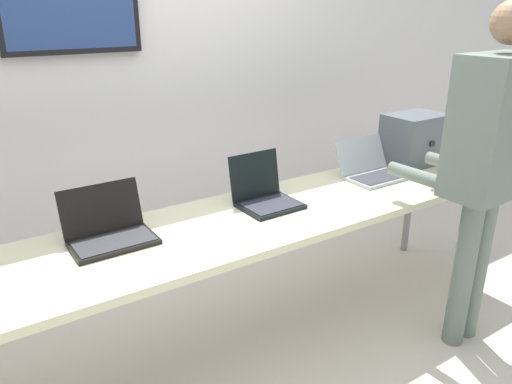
{
  "coord_description": "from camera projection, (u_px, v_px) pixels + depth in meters",
  "views": [
    {
      "loc": [
        -1.17,
        -1.92,
        1.74
      ],
      "look_at": [
        0.08,
        -0.03,
        0.88
      ],
      "focal_mm": 34.58,
      "sensor_mm": 36.0,
      "label": 1
    }
  ],
  "objects": [
    {
      "name": "laptop_station_1",
      "position": [
        109.0,
        229.0,
        2.22
      ],
      "size": [
        0.37,
        0.29,
        0.24
      ],
      "color": "black",
      "rests_on": "workbench"
    },
    {
      "name": "person",
      "position": [
        489.0,
        151.0,
        2.39
      ],
      "size": [
        0.45,
        0.6,
        1.77
      ],
      "color": "slate",
      "rests_on": "ground"
    },
    {
      "name": "equipment_box",
      "position": [
        414.0,
        139.0,
        3.28
      ],
      "size": [
        0.39,
        0.29,
        0.33
      ],
      "color": "#4F575F",
      "rests_on": "workbench"
    },
    {
      "name": "workbench",
      "position": [
        240.0,
        228.0,
        2.47
      ],
      "size": [
        3.41,
        0.7,
        0.74
      ],
      "color": "beige",
      "rests_on": "ground"
    },
    {
      "name": "laptop_station_3",
      "position": [
        372.0,
        169.0,
        3.05
      ],
      "size": [
        0.38,
        0.33,
        0.22
      ],
      "color": "#A9B1B7",
      "rests_on": "workbench"
    },
    {
      "name": "back_wall",
      "position": [
        145.0,
        75.0,
        3.13
      ],
      "size": [
        8.0,
        0.11,
        2.63
      ],
      "color": "silver",
      "rests_on": "ground"
    },
    {
      "name": "ground",
      "position": [
        242.0,
        344.0,
        2.73
      ],
      "size": [
        8.0,
        8.0,
        0.04
      ],
      "primitive_type": "cube",
      "color": "beige"
    },
    {
      "name": "laptop_station_2",
      "position": [
        264.0,
        194.0,
        2.62
      ],
      "size": [
        0.31,
        0.3,
        0.26
      ],
      "color": "black",
      "rests_on": "workbench"
    }
  ]
}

